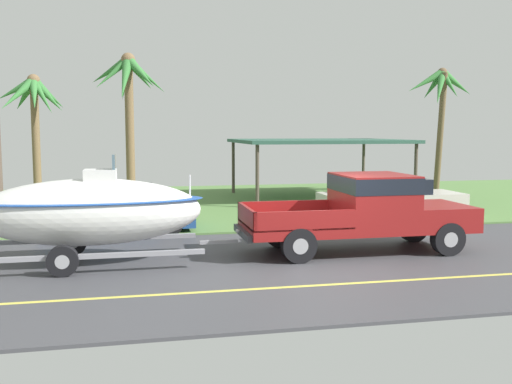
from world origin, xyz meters
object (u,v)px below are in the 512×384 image
parked_sedan_near (389,199)px  carport_awning (318,142)px  boat_on_trailer (89,211)px  palm_tree_near_right (441,95)px  pickup_truck_towing (371,209)px  parked_sedan_far (117,209)px  palm_tree_far_left (129,90)px  palm_tree_mid (34,104)px

parked_sedan_near → carport_awning: carport_awning is taller
parked_sedan_near → carport_awning: 6.27m
boat_on_trailer → parked_sedan_near: (9.41, 4.68, -0.52)m
palm_tree_near_right → parked_sedan_near: bearing=-130.2°
pickup_truck_towing → parked_sedan_near: 5.41m
parked_sedan_far → palm_tree_near_right: 16.57m
carport_awning → palm_tree_far_left: bearing=-170.7°
parked_sedan_near → palm_tree_near_right: palm_tree_near_right is taller
palm_tree_near_right → palm_tree_mid: 17.56m
pickup_truck_towing → boat_on_trailer: 6.72m
palm_tree_near_right → boat_on_trailer: bearing=-143.2°
boat_on_trailer → parked_sedan_far: size_ratio=1.41×
parked_sedan_far → pickup_truck_towing: bearing=-32.8°
parked_sedan_near → palm_tree_far_left: palm_tree_far_left is taller
parked_sedan_near → palm_tree_near_right: (5.48, 6.48, 3.96)m
palm_tree_mid → parked_sedan_near: bearing=-20.6°
parked_sedan_near → carport_awning: size_ratio=0.68×
palm_tree_near_right → carport_awning: bearing=-175.3°
palm_tree_mid → carport_awning: bearing=7.5°
boat_on_trailer → palm_tree_near_right: palm_tree_near_right is taller
parked_sedan_far → carport_awning: carport_awning is taller
boat_on_trailer → palm_tree_near_right: bearing=36.8°
boat_on_trailer → palm_tree_near_right: 18.92m
carport_awning → parked_sedan_far: bearing=-141.5°
carport_awning → palm_tree_mid: (-11.36, -1.49, 1.47)m
pickup_truck_towing → carport_awning: (2.10, 10.65, 1.43)m
palm_tree_far_left → parked_sedan_far: bearing=-94.2°
palm_tree_far_left → parked_sedan_near: bearing=-28.6°
palm_tree_mid → palm_tree_near_right: bearing=6.5°
boat_on_trailer → parked_sedan_near: 10.52m
pickup_truck_towing → palm_tree_far_left: (-5.86, 9.35, 3.46)m
parked_sedan_far → palm_tree_mid: 6.81m
parked_sedan_far → palm_tree_near_right: palm_tree_near_right is taller
pickup_truck_towing → palm_tree_near_right: (8.17, 11.15, 3.58)m
pickup_truck_towing → carport_awning: bearing=78.9°
boat_on_trailer → carport_awning: size_ratio=0.87×
parked_sedan_near → palm_tree_mid: palm_tree_mid is taller
parked_sedan_far → palm_tree_near_right: bearing=26.3°
boat_on_trailer → parked_sedan_far: boat_on_trailer is taller
carport_awning → palm_tree_mid: bearing=-172.5°
palm_tree_mid → palm_tree_far_left: 3.46m
boat_on_trailer → palm_tree_mid: (-2.54, 9.16, 2.77)m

